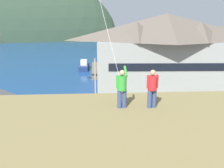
% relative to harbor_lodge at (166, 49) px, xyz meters
% --- Properties ---
extents(ground_plane, '(600.00, 600.00, 0.00)m').
position_rel_harbor_lodge_xyz_m(ground_plane, '(-8.26, -21.49, -6.11)').
color(ground_plane, '#66604C').
extents(parking_lot_pad, '(40.00, 20.00, 0.10)m').
position_rel_harbor_lodge_xyz_m(parking_lot_pad, '(-8.26, -16.49, -6.06)').
color(parking_lot_pad, gray).
rests_on(parking_lot_pad, ground).
extents(bay_water, '(360.00, 84.00, 0.03)m').
position_rel_harbor_lodge_xyz_m(bay_water, '(-8.26, 38.51, -6.10)').
color(bay_water, navy).
rests_on(bay_water, ground).
extents(harbor_lodge, '(22.81, 11.06, 11.48)m').
position_rel_harbor_lodge_xyz_m(harbor_lodge, '(0.00, 0.00, 0.00)').
color(harbor_lodge, '#999E99').
rests_on(harbor_lodge, ground).
extents(wharf_dock, '(3.20, 15.46, 0.70)m').
position_rel_harbor_lodge_xyz_m(wharf_dock, '(-10.09, 13.35, -5.76)').
color(wharf_dock, '#70604C').
rests_on(wharf_dock, ground).
extents(moored_boat_wharfside, '(2.08, 5.88, 2.16)m').
position_rel_harbor_lodge_xyz_m(moored_boat_wharfside, '(-13.34, 15.71, -5.39)').
color(moored_boat_wharfside, navy).
rests_on(moored_boat_wharfside, ground).
extents(moored_boat_outer_mooring, '(2.37, 7.27, 2.16)m').
position_rel_harbor_lodge_xyz_m(moored_boat_outer_mooring, '(-6.58, 9.31, -5.39)').
color(moored_boat_outer_mooring, '#23564C').
rests_on(moored_boat_outer_mooring, ground).
extents(parked_car_corner_spot, '(4.27, 2.19, 1.82)m').
position_rel_harbor_lodge_xyz_m(parked_car_corner_spot, '(-5.91, -21.14, -5.05)').
color(parked_car_corner_spot, red).
rests_on(parked_car_corner_spot, parking_lot_pad).
extents(parked_car_front_row_silver, '(4.35, 2.37, 1.82)m').
position_rel_harbor_lodge_xyz_m(parked_car_front_row_silver, '(-3.65, -14.34, -5.05)').
color(parked_car_front_row_silver, red).
rests_on(parked_car_front_row_silver, parking_lot_pad).
extents(parked_car_front_row_end, '(4.33, 2.32, 1.82)m').
position_rel_harbor_lodge_xyz_m(parked_car_front_row_end, '(-12.78, -22.01, -5.05)').
color(parked_car_front_row_end, '#B28923').
rests_on(parked_car_front_row_end, parking_lot_pad).
extents(parked_car_mid_row_near, '(4.32, 2.29, 1.82)m').
position_rel_harbor_lodge_xyz_m(parked_car_mid_row_near, '(-12.99, -15.06, -5.05)').
color(parked_car_mid_row_near, '#236633').
rests_on(parked_car_mid_row_near, parking_lot_pad).
extents(parking_light_pole, '(0.24, 0.78, 6.30)m').
position_rel_harbor_lodge_xyz_m(parking_light_pole, '(-11.07, -10.93, -2.34)').
color(parking_light_pole, '#ADADB2').
rests_on(parking_light_pole, parking_lot_pad).
extents(person_kite_flyer, '(0.51, 0.67, 1.86)m').
position_rel_harbor_lodge_xyz_m(person_kite_flyer, '(-9.93, -29.16, 1.78)').
color(person_kite_flyer, '#384770').
rests_on(person_kite_flyer, grassy_hill_foreground).
extents(person_companion, '(0.54, 0.40, 1.74)m').
position_rel_harbor_lodge_xyz_m(person_companion, '(-8.57, -29.22, 1.76)').
color(person_companion, '#384770').
rests_on(person_companion, grassy_hill_foreground).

